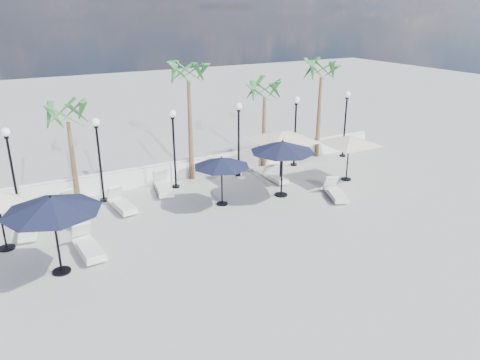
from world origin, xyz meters
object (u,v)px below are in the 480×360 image
lounger_0 (74,204)px  lounger_2 (28,228)px  lounger_6 (336,193)px  parasol_cream_sq_a (282,132)px  parasol_navy_left (52,205)px  lounger_5 (275,177)px  parasol_navy_right (283,147)px  lounger_1 (88,246)px  parasol_cream_sq_b (350,137)px  parasol_navy_mid (222,162)px  lounger_4 (163,187)px  lounger_3 (122,204)px

lounger_0 → lounger_2: (-2.00, -1.60, 0.02)m
lounger_2 → lounger_6: lounger_2 is taller
parasol_cream_sq_a → parasol_navy_left: bearing=-161.8°
lounger_6 → parasol_navy_left: (-12.21, -0.68, 2.20)m
lounger_5 → parasol_navy_right: bearing=-114.8°
parasol_cream_sq_a → lounger_1: bearing=-164.5°
parasol_navy_left → parasol_navy_right: parasol_navy_left is taller
parasol_navy_left → parasol_cream_sq_b: size_ratio=0.65×
parasol_navy_left → lounger_5: bearing=19.3°
lounger_5 → lounger_1: bearing=-163.5°
parasol_navy_left → parasol_navy_mid: 7.69m
lounger_6 → parasol_navy_mid: 5.55m
lounger_1 → lounger_4: 6.17m
parasol_cream_sq_a → lounger_5: bearing=133.7°
lounger_4 → parasol_cream_sq_b: (8.77, -2.90, 1.96)m
lounger_5 → lounger_6: (1.27, -3.15, 0.04)m
lounger_6 → parasol_navy_left: size_ratio=0.65×
lounger_2 → parasol_cream_sq_b: parasol_cream_sq_b is taller
lounger_1 → parasol_navy_mid: size_ratio=0.88×
lounger_6 → parasol_navy_left: bearing=-154.9°
lounger_6 → lounger_3: bearing=-178.9°
lounger_3 → lounger_5: (7.75, -0.28, -0.05)m
parasol_navy_right → parasol_cream_sq_a: bearing=58.1°
lounger_6 → parasol_navy_right: size_ratio=0.68×
lounger_0 → lounger_3: bearing=-47.9°
lounger_0 → lounger_4: (4.11, 0.00, 0.04)m
lounger_0 → lounger_5: (9.58, -1.35, -0.01)m
lounger_2 → lounger_3: bearing=16.9°
lounger_0 → lounger_1: 4.32m
parasol_navy_right → parasol_cream_sq_b: size_ratio=0.62×
lounger_0 → parasol_navy_left: (-1.37, -5.18, 2.22)m
lounger_3 → parasol_navy_right: size_ratio=0.70×
lounger_4 → parasol_navy_mid: parasol_navy_mid is taller
lounger_5 → parasol_cream_sq_b: size_ratio=0.35×
lounger_2 → parasol_navy_right: (10.79, -1.46, 2.12)m
lounger_3 → parasol_navy_left: bearing=-133.1°
lounger_5 → parasol_navy_left: parasol_navy_left is taller
parasol_navy_left → parasol_cream_sq_a: bearing=18.2°
parasol_cream_sq_a → parasol_cream_sq_b: bearing=-23.7°
parasol_cream_sq_b → lounger_3: bearing=170.6°
lounger_0 → parasol_cream_sq_b: bearing=-30.3°
lounger_2 → parasol_cream_sq_a: (11.75, 0.08, 2.32)m
lounger_1 → lounger_0: bearing=82.3°
parasol_cream_sq_a → parasol_cream_sq_b: (3.13, -1.37, -0.34)m
lounger_0 → lounger_4: size_ratio=0.85×
parasol_navy_left → lounger_3: bearing=52.1°
parasol_cream_sq_b → lounger_6: bearing=-141.9°
lounger_2 → lounger_5: (11.58, 0.26, -0.04)m
parasol_navy_left → parasol_navy_right: bearing=11.8°
lounger_0 → lounger_1: lounger_1 is taller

